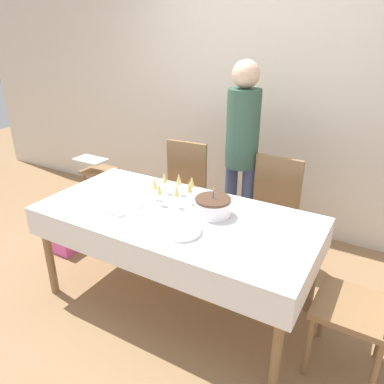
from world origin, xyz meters
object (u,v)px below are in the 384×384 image
birthday_cake (213,207)px  person_standing (242,143)px  dining_chair_far_right (271,211)px  gift_bag (62,240)px  dining_chair_right_end (372,301)px  champagne_tray (173,191)px  dining_chair_far_left (182,190)px  plate_stack_main (181,230)px  high_chair (98,177)px

birthday_cake → person_standing: (-0.15, 0.83, 0.22)m
dining_chair_far_right → gift_bag: 1.93m
dining_chair_far_right → dining_chair_right_end: same height
champagne_tray → person_standing: person_standing is taller
dining_chair_far_right → person_standing: (-0.35, 0.14, 0.50)m
dining_chair_right_end → dining_chair_far_left: bearing=155.4°
plate_stack_main → gift_bag: 1.64m
champagne_tray → gift_bag: champagne_tray is taller
dining_chair_right_end → high_chair: size_ratio=1.38×
plate_stack_main → high_chair: bearing=149.6°
dining_chair_right_end → birthday_cake: (-1.06, 0.11, 0.28)m
birthday_cake → high_chair: birthday_cake is taller
dining_chair_far_right → plate_stack_main: bearing=-104.2°
dining_chair_far_left → gift_bag: bearing=-139.0°
dining_chair_far_left → birthday_cake: (0.68, -0.69, 0.28)m
dining_chair_right_end → birthday_cake: bearing=174.3°
high_chair → gift_bag: high_chair is taller
person_standing → high_chair: bearing=-173.0°
birthday_cake → gift_bag: birthday_cake is taller
dining_chair_right_end → champagne_tray: dining_chair_right_end is taller
person_standing → plate_stack_main: bearing=-85.3°
dining_chair_far_right → dining_chair_right_end: size_ratio=1.00×
champagne_tray → gift_bag: 1.39m
plate_stack_main → gift_bag: plate_stack_main is taller
gift_bag → dining_chair_far_left: bearing=41.0°
dining_chair_far_right → person_standing: person_standing is taller
dining_chair_far_left → person_standing: size_ratio=0.57×
dining_chair_right_end → person_standing: (-1.21, 0.94, 0.50)m
dining_chair_right_end → high_chair: 2.85m
dining_chair_far_right → plate_stack_main: size_ratio=3.97×
birthday_cake → dining_chair_far_right: bearing=74.1°
dining_chair_far_right → birthday_cake: 0.77m
plate_stack_main → dining_chair_far_left: bearing=121.5°
dining_chair_far_left → person_standing: 0.74m
dining_chair_far_right → high_chair: 1.89m
dining_chair_right_end → person_standing: size_ratio=0.57×
champagne_tray → person_standing: size_ratio=0.21×
dining_chair_far_right → champagne_tray: dining_chair_far_right is taller
person_standing → champagne_tray: bearing=-104.8°
person_standing → high_chair: size_ratio=2.41×
dining_chair_right_end → gift_bag: bearing=178.9°
person_standing → dining_chair_right_end: bearing=-37.7°
dining_chair_far_right → birthday_cake: bearing=-105.9°
dining_chair_far_left → dining_chair_right_end: 1.91m
plate_stack_main → gift_bag: (-1.48, 0.26, -0.66)m
dining_chair_far_right → dining_chair_far_left: bearing=-180.0°
plate_stack_main → person_standing: size_ratio=0.14×
champagne_tray → plate_stack_main: (0.30, -0.37, -0.06)m
birthday_cake → high_chair: (-1.69, 0.64, -0.34)m
gift_bag → birthday_cake: bearing=2.1°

